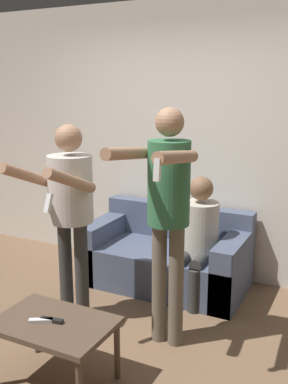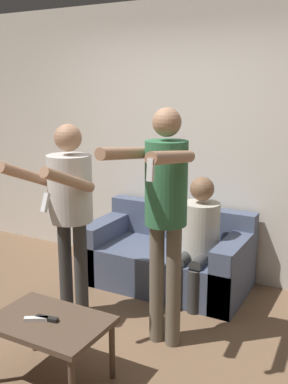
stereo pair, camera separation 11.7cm
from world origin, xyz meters
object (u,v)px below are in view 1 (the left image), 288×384
Objects in this scene: person_standing_left at (70,200)px; remote_far at (52,320)px; person_seated at (198,234)px; coffee_table at (54,329)px; couch at (167,258)px; person_standing_right at (167,202)px; remote_near at (41,321)px.

remote_far is (0.38, -0.76, -0.56)m from person_standing_left.
person_seated is (0.79, 0.81, -0.41)m from person_standing_left.
remote_far is (-0.01, -0.01, 0.06)m from coffee_table.
person_seated is (0.37, -0.15, 0.35)m from couch.
person_standing_right is (0.42, -0.96, 0.84)m from couch.
couch is at bearing 157.93° from person_seated.
person_standing_right reaches higher than person_standing_left.
person_standing_right is (0.84, -0.00, 0.08)m from person_standing_left.
couch is at bearing 66.37° from person_standing_left.
person_standing_right is at bearing 58.79° from remote_far.
couch is 0.53m from person_seated.
remote_near is 0.96× the size of remote_far.
coffee_table is (-0.40, -1.56, -0.22)m from person_seated.
coffee_table is (-0.03, -1.71, 0.13)m from couch.
remote_far is at bearing 32.59° from remote_near.
person_seated reaches higher than remote_far.
remote_near is (-0.51, -0.79, -0.65)m from person_standing_right.
person_standing_left reaches higher than remote_far.
person_standing_left is at bearing -113.63° from couch.
coffee_table is 5.09× the size of remote_near.
person_standing_left is 0.84m from person_standing_right.
person_seated is 1.62m from coffee_table.
remote_near is (-0.06, -0.05, 0.06)m from coffee_table.
person_seated is 1.63m from remote_far.
person_standing_right is at bearing -86.18° from person_seated.
coffee_table is 4.88× the size of remote_far.
person_seated is (-0.05, 0.82, -0.49)m from person_standing_right.
person_standing_left is 0.92× the size of person_standing_right.
couch is 0.88× the size of person_standing_right.
person_seated is at bearing 74.03° from remote_near.
coffee_table is (-0.45, -0.74, -0.71)m from person_standing_right.
remote_far is at bearing -104.38° from person_seated.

